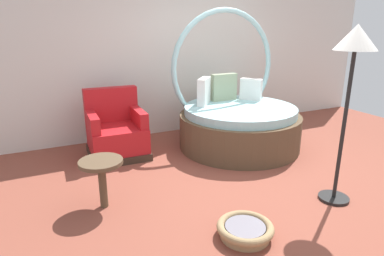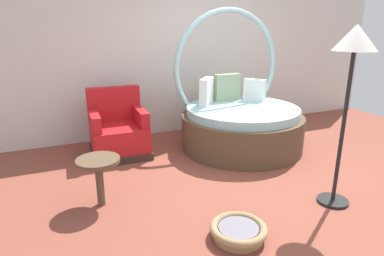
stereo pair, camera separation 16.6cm
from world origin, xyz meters
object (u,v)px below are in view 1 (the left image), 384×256
pet_basket (245,230)px  side_table (101,169)px  round_daybed (237,120)px  floor_lamp (354,56)px  red_armchair (116,133)px

pet_basket → side_table: bearing=134.0°
round_daybed → floor_lamp: round_daybed is taller
side_table → red_armchair: bearing=71.4°
round_daybed → pet_basket: bearing=-120.9°
floor_lamp → side_table: bearing=158.1°
red_armchair → floor_lamp: (1.81, -2.30, 1.20)m
round_daybed → red_armchair: size_ratio=2.19×
floor_lamp → round_daybed: bearing=91.2°
red_armchair → side_table: (-0.47, -1.39, 0.10)m
red_armchair → pet_basket: size_ratio=1.84×
side_table → floor_lamp: size_ratio=0.29×
pet_basket → side_table: side_table is taller
round_daybed → pet_basket: 2.38m
round_daybed → red_armchair: (-1.77, 0.42, -0.09)m
red_armchair → floor_lamp: 3.17m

